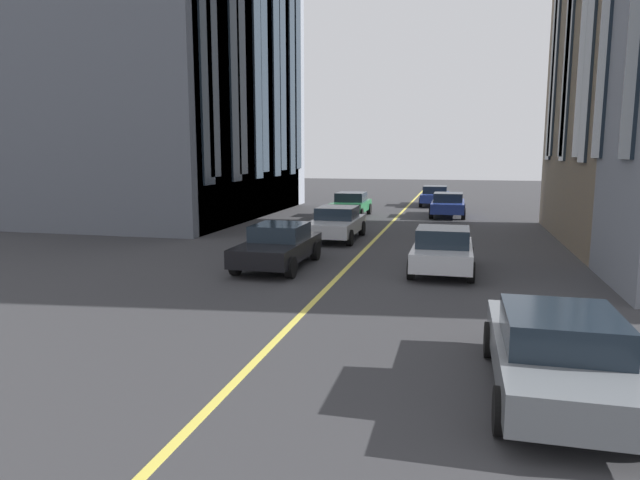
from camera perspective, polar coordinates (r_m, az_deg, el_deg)
The scene contains 10 objects.
lane_centre_line at distance 18.22m, azimuth 2.91°, elevation -2.68°, with size 80.00×0.16×0.01m.
car_silver_mid at distance 17.59m, azimuth 12.31°, elevation -0.99°, with size 3.90×1.89×1.40m.
car_silver_near at distance 23.76m, azimuth 1.67°, elevation 1.75°, with size 4.40×1.95×1.37m.
car_grey_oncoming at distance 9.26m, azimuth 22.92°, elevation -10.42°, with size 4.40×1.95×1.37m.
car_blue_far at distance 33.09m, azimuth 12.84°, elevation 3.55°, with size 4.40×1.95×1.37m.
car_black_parked_a at distance 18.06m, azimuth -4.23°, elevation -0.54°, with size 4.40×1.95×1.37m.
car_blue_trailing at distance 39.73m, azimuth 11.58°, elevation 4.45°, with size 4.40×1.95×1.37m.
car_green_parked_b at distance 32.31m, azimuth 3.10°, elevation 3.63°, with size 4.40×1.95×1.37m.
building_left_near at distance 35.68m, azimuth -15.99°, elevation 17.32°, with size 17.16×12.90×18.18m.
building_left_far at distance 34.21m, azimuth -15.55°, elevation 15.71°, with size 16.17×11.24×15.80m.
Camera 1 is at (2.48, -3.39, 3.65)m, focal length 31.58 mm.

